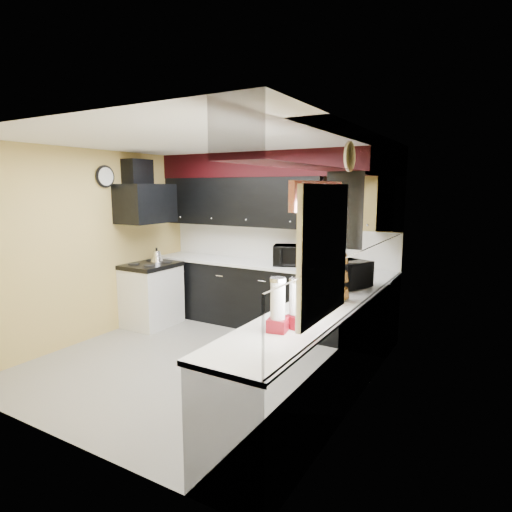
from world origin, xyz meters
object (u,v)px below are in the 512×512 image
(microwave, at_px, (346,275))
(knife_block, at_px, (322,261))
(toaster_oven, at_px, (292,255))
(utensil_crock, at_px, (330,265))
(kettle, at_px, (157,256))

(microwave, relative_size, knife_block, 2.36)
(microwave, bearing_deg, knife_block, 57.93)
(toaster_oven, relative_size, microwave, 0.95)
(utensil_crock, distance_m, kettle, 2.55)
(microwave, relative_size, kettle, 2.85)
(kettle, bearing_deg, knife_block, 13.76)
(toaster_oven, height_order, utensil_crock, toaster_oven)
(microwave, height_order, kettle, microwave)
(microwave, distance_m, kettle, 3.00)
(kettle, bearing_deg, toaster_oven, 18.04)
(utensil_crock, xyz_separation_m, kettle, (-2.50, -0.53, -0.01))
(kettle, bearing_deg, utensil_crock, 11.93)
(utensil_crock, height_order, kettle, kettle)
(utensil_crock, bearing_deg, toaster_oven, 170.98)
(microwave, xyz_separation_m, knife_block, (-0.62, 0.88, -0.03))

